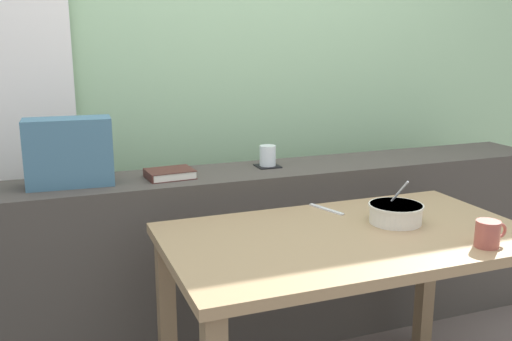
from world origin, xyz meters
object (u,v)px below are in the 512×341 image
juice_glass (268,157)px  ceramic_mug (488,234)px  breakfast_table (349,262)px  coaster_square (268,166)px  closed_book (170,174)px  fork_utensil (326,209)px  soup_bowl (396,213)px  throw_pillow (69,152)px

juice_glass → ceramic_mug: 1.02m
breakfast_table → coaster_square: bearing=91.8°
coaster_square → closed_book: bearing=-173.7°
juice_glass → fork_utensil: size_ratio=0.53×
soup_bowl → fork_utensil: 0.28m
throw_pillow → ceramic_mug: 1.51m
throw_pillow → ceramic_mug: (1.19, -0.92, -0.17)m
ceramic_mug → coaster_square: bearing=111.0°
soup_bowl → throw_pillow: bearing=150.0°
closed_book → soup_bowl: size_ratio=1.02×
soup_bowl → fork_utensil: soup_bowl is taller
breakfast_table → fork_utensil: size_ratio=7.29×
coaster_square → closed_book: 0.45m
juice_glass → ceramic_mug: size_ratio=0.79×
fork_utensil → juice_glass: bearing=81.6°
coaster_square → soup_bowl: size_ratio=0.52×
breakfast_table → closed_book: 0.82m
juice_glass → closed_book: juice_glass is taller
breakfast_table → soup_bowl: soup_bowl is taller
coaster_square → fork_utensil: bearing=-80.1°
breakfast_table → closed_book: (-0.47, 0.64, 0.21)m
breakfast_table → ceramic_mug: (0.34, -0.26, 0.15)m
closed_book → soup_bowl: 0.90m
ceramic_mug → closed_book: bearing=132.1°
breakfast_table → coaster_square: size_ratio=12.39×
juice_glass → fork_utensil: 0.44m
coaster_square → throw_pillow: size_ratio=0.31×
throw_pillow → soup_bowl: size_ratio=1.66×
juice_glass → throw_pillow: 0.83m
juice_glass → soup_bowl: 0.69m
soup_bowl → ceramic_mug: 0.33m
juice_glass → closed_book: bearing=-173.7°
juice_glass → ceramic_mug: juice_glass is taller
closed_book → soup_bowl: (0.68, -0.59, -0.07)m
throw_pillow → ceramic_mug: throw_pillow is taller
coaster_square → soup_bowl: (0.23, -0.64, -0.05)m
breakfast_table → soup_bowl: (0.21, 0.04, 0.14)m
coaster_square → juice_glass: juice_glass is taller
breakfast_table → throw_pillow: throw_pillow is taller
breakfast_table → closed_book: closed_book is taller
breakfast_table → soup_bowl: bearing=11.5°
juice_glass → fork_utensil: (0.07, -0.42, -0.13)m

